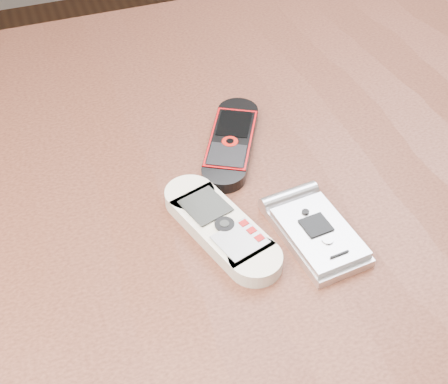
{
  "coord_description": "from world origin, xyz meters",
  "views": [
    {
      "loc": [
        -0.14,
        -0.39,
        1.16
      ],
      "look_at": [
        0.01,
        0.0,
        0.76
      ],
      "focal_mm": 50.0,
      "sensor_mm": 36.0,
      "label": 1
    }
  ],
  "objects": [
    {
      "name": "table",
      "position": [
        0.0,
        0.0,
        0.64
      ],
      "size": [
        1.2,
        0.8,
        0.75
      ],
      "color": "black",
      "rests_on": "ground"
    },
    {
      "name": "nokia_white",
      "position": [
        -0.01,
        -0.04,
        0.76
      ],
      "size": [
        0.09,
        0.15,
        0.02
      ],
      "primitive_type": "cube",
      "rotation": [
        0.0,
        0.0,
        0.29
      ],
      "color": "silver",
      "rests_on": "table"
    },
    {
      "name": "nokia_black_red",
      "position": [
        0.04,
        0.07,
        0.76
      ],
      "size": [
        0.11,
        0.15,
        0.01
      ],
      "primitive_type": "cube",
      "rotation": [
        0.0,
        0.0,
        -0.51
      ],
      "color": "black",
      "rests_on": "table"
    },
    {
      "name": "motorola_razr",
      "position": [
        0.06,
        -0.08,
        0.76
      ],
      "size": [
        0.07,
        0.11,
        0.02
      ],
      "primitive_type": "cube",
      "rotation": [
        0.0,
        0.0,
        0.09
      ],
      "color": "silver",
      "rests_on": "table"
    }
  ]
}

